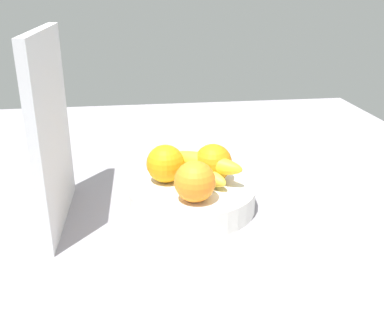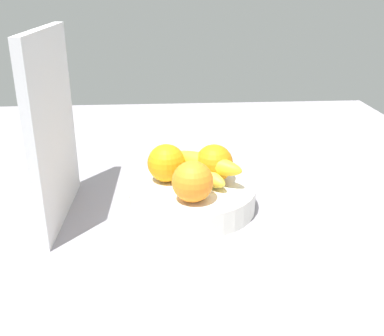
% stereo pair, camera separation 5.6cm
% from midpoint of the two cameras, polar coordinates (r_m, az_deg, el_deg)
% --- Properties ---
extents(ground_plane, '(1.80, 1.40, 0.03)m').
position_cam_midpoint_polar(ground_plane, '(0.93, 0.17, -6.40)').
color(ground_plane, gray).
extents(fruit_bowl, '(0.26, 0.26, 0.05)m').
position_cam_midpoint_polar(fruit_bowl, '(0.93, -1.73, -3.68)').
color(fruit_bowl, white).
rests_on(fruit_bowl, ground_plane).
extents(orange_front_left, '(0.08, 0.08, 0.08)m').
position_cam_midpoint_polar(orange_front_left, '(0.85, -1.54, -1.73)').
color(orange_front_left, orange).
rests_on(orange_front_left, fruit_bowl).
extents(orange_front_right, '(0.08, 0.08, 0.08)m').
position_cam_midpoint_polar(orange_front_right, '(0.94, 0.94, 0.63)').
color(orange_front_right, orange).
rests_on(orange_front_right, fruit_bowl).
extents(orange_center, '(0.08, 0.08, 0.08)m').
position_cam_midpoint_polar(orange_center, '(0.93, -5.08, 0.53)').
color(orange_center, orange).
rests_on(orange_center, fruit_bowl).
extents(banana_bunch, '(0.16, 0.16, 0.06)m').
position_cam_midpoint_polar(banana_bunch, '(0.93, -0.86, 0.07)').
color(banana_bunch, gold).
rests_on(banana_bunch, fruit_bowl).
extents(cutting_board, '(0.28, 0.03, 0.36)m').
position_cam_midpoint_polar(cutting_board, '(0.88, -19.05, 4.35)').
color(cutting_board, silver).
rests_on(cutting_board, ground_plane).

